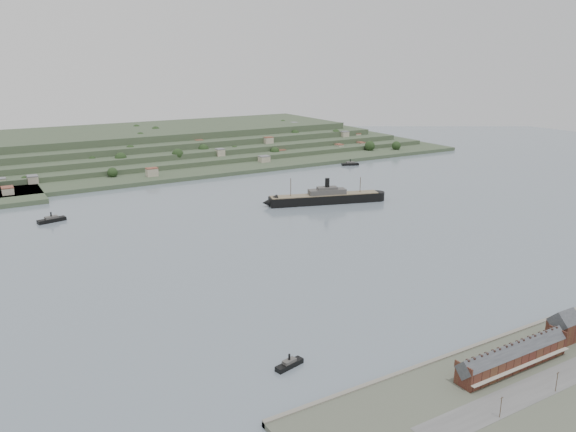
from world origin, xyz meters
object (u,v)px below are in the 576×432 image
gabled_building (563,326)px  steamship (322,198)px  tugboat (289,364)px  terrace_row (513,356)px

gabled_building → steamship: (45.39, 252.17, -3.43)m
tugboat → gabled_building: bearing=-21.4°
steamship → gabled_building: bearing=-100.2°
gabled_building → terrace_row: bearing=-173.9°
tugboat → terrace_row: bearing=-33.0°
terrace_row → steamship: (82.89, 256.19, -2.09)m
gabled_building → steamship: 256.24m
terrace_row → tugboat: 87.24m
terrace_row → gabled_building: size_ratio=3.95×
terrace_row → steamship: 269.27m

